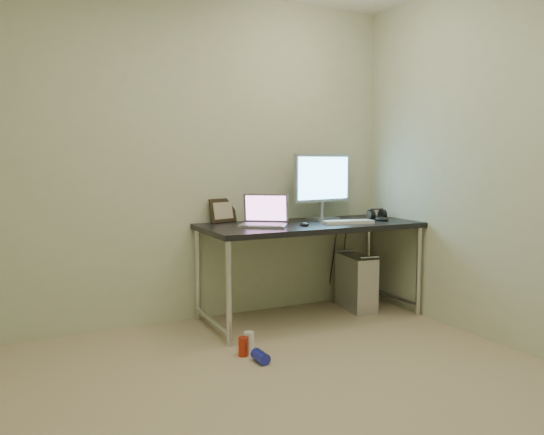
# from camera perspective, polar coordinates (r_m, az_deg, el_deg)

# --- Properties ---
(floor) EXTENTS (3.50, 3.50, 0.00)m
(floor) POSITION_cam_1_polar(r_m,az_deg,el_deg) (2.73, 2.02, -20.57)
(floor) COLOR tan
(floor) RESTS_ON ground
(wall_back) EXTENTS (3.50, 0.02, 2.50)m
(wall_back) POSITION_cam_1_polar(r_m,az_deg,el_deg) (4.07, -9.64, 6.30)
(wall_back) COLOR beige
(wall_back) RESTS_ON ground
(desk) EXTENTS (1.70, 0.74, 0.75)m
(desk) POSITION_cam_1_polar(r_m,az_deg,el_deg) (4.13, 4.11, -1.63)
(desk) COLOR black
(desk) RESTS_ON ground
(tower_computer) EXTENTS (0.25, 0.45, 0.48)m
(tower_computer) POSITION_cam_1_polar(r_m,az_deg,el_deg) (4.49, 9.02, -6.90)
(tower_computer) COLOR silver
(tower_computer) RESTS_ON ground
(cable_a) EXTENTS (0.01, 0.16, 0.69)m
(cable_a) POSITION_cam_1_polar(r_m,az_deg,el_deg) (4.66, 6.60, -4.22)
(cable_a) COLOR black
(cable_a) RESTS_ON ground
(cable_b) EXTENTS (0.02, 0.11, 0.71)m
(cable_b) POSITION_cam_1_polar(r_m,az_deg,el_deg) (4.69, 7.66, -4.40)
(cable_b) COLOR black
(cable_b) RESTS_ON ground
(can_red) EXTENTS (0.09, 0.09, 0.12)m
(can_red) POSITION_cam_1_polar(r_m,az_deg,el_deg) (3.45, -3.08, -13.69)
(can_red) COLOR #AA2812
(can_red) RESTS_ON ground
(can_white) EXTENTS (0.07, 0.07, 0.12)m
(can_white) POSITION_cam_1_polar(r_m,az_deg,el_deg) (3.54, -2.50, -13.14)
(can_white) COLOR white
(can_white) RESTS_ON ground
(can_blue) EXTENTS (0.08, 0.13, 0.07)m
(can_blue) POSITION_cam_1_polar(r_m,az_deg,el_deg) (3.35, -1.23, -14.74)
(can_blue) COLOR #1D23A8
(can_blue) RESTS_ON ground
(laptop) EXTENTS (0.44, 0.42, 0.23)m
(laptop) POSITION_cam_1_polar(r_m,az_deg,el_deg) (3.92, -0.83, -0.12)
(laptop) COLOR #A4A4AB
(laptop) RESTS_ON desk
(monitor) EXTENTS (0.57, 0.20, 0.54)m
(monitor) POSITION_cam_1_polar(r_m,az_deg,el_deg) (4.40, 5.46, 3.92)
(monitor) COLOR #A4A4AB
(monitor) RESTS_ON desk
(keyboard) EXTENTS (0.40, 0.20, 0.02)m
(keyboard) POSITION_cam_1_polar(r_m,az_deg,el_deg) (4.12, 8.17, -0.49)
(keyboard) COLOR silver
(keyboard) RESTS_ON desk
(mouse_right) EXTENTS (0.11, 0.14, 0.04)m
(mouse_right) POSITION_cam_1_polar(r_m,az_deg,el_deg) (4.35, 11.71, -0.08)
(mouse_right) COLOR black
(mouse_right) RESTS_ON desk
(mouse_left) EXTENTS (0.09, 0.12, 0.04)m
(mouse_left) POSITION_cam_1_polar(r_m,az_deg,el_deg) (3.94, 3.49, -0.65)
(mouse_left) COLOR black
(mouse_left) RESTS_ON desk
(headphones) EXTENTS (0.16, 0.10, 0.10)m
(headphones) POSITION_cam_1_polar(r_m,az_deg,el_deg) (4.55, 11.19, 0.28)
(headphones) COLOR black
(headphones) RESTS_ON desk
(picture_frame) EXTENTS (0.24, 0.13, 0.19)m
(picture_frame) POSITION_cam_1_polar(r_m,az_deg,el_deg) (4.17, -5.32, 0.76)
(picture_frame) COLOR black
(picture_frame) RESTS_ON desk
(webcam) EXTENTS (0.04, 0.04, 0.12)m
(webcam) POSITION_cam_1_polar(r_m,az_deg,el_deg) (4.20, -1.87, 0.73)
(webcam) COLOR silver
(webcam) RESTS_ON desk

